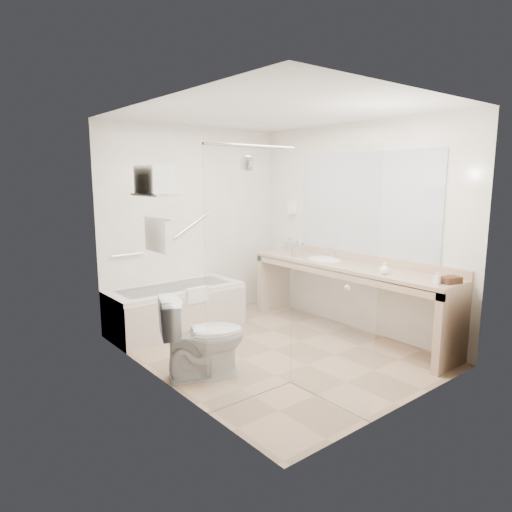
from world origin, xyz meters
TOP-DOWN VIEW (x-y plane):
  - floor at (0.00, 0.00)m, footprint 3.20×3.20m
  - ceiling at (0.00, 0.00)m, footprint 2.60×3.20m
  - wall_back at (0.00, 1.60)m, footprint 2.60×0.10m
  - wall_front at (0.00, -1.60)m, footprint 2.60×0.10m
  - wall_left at (-1.30, 0.00)m, footprint 0.10×3.20m
  - wall_right at (1.30, 0.00)m, footprint 0.10×3.20m
  - bathtub at (-0.50, 1.24)m, footprint 1.60×0.73m
  - grab_bar_short at (-0.95, 1.56)m, footprint 0.40×0.03m
  - grab_bar_long at (-0.05, 1.56)m, footprint 0.53×0.03m
  - shower_enclosure at (-0.63, -0.93)m, footprint 0.96×0.91m
  - towel_shelf at (-1.17, 0.35)m, footprint 0.24×0.55m
  - vanity_counter at (1.02, -0.15)m, footprint 0.55×2.70m
  - sink at (1.05, 0.25)m, footprint 0.40×0.52m
  - faucet at (1.20, 0.25)m, footprint 0.03×0.03m
  - mirror at (1.29, -0.15)m, footprint 0.02×2.00m
  - hairdryer_unit at (1.25, 1.05)m, footprint 0.08×0.10m
  - toilet at (-0.95, -0.08)m, footprint 0.90×0.71m
  - amenity_basket at (1.05, -1.40)m, footprint 0.22×0.17m
  - soap_bottle_a at (0.91, -1.33)m, footprint 0.06×0.12m
  - soap_bottle_b at (0.89, -0.75)m, footprint 0.10×0.13m
  - water_bottle_left at (0.95, 0.77)m, footprint 0.07×0.07m
  - water_bottle_mid at (0.94, 0.52)m, footprint 0.06×0.06m
  - water_bottle_right at (0.91, 0.59)m, footprint 0.06×0.06m
  - drinking_glass_near at (0.95, 1.00)m, footprint 0.08×0.08m
  - drinking_glass_far at (0.91, 0.65)m, footprint 0.09×0.09m

SIDE VIEW (x-z plane):
  - floor at x=0.00m, z-range 0.00..0.00m
  - bathtub at x=-0.50m, z-range -0.02..0.57m
  - toilet at x=-0.95m, z-range 0.00..0.77m
  - vanity_counter at x=1.02m, z-range 0.17..1.12m
  - sink at x=1.05m, z-range 0.75..0.89m
  - soap_bottle_a at x=0.91m, z-range 0.85..0.90m
  - amenity_basket at x=1.05m, z-range 0.85..0.91m
  - drinking_glass_far at x=0.91m, z-range 0.85..0.95m
  - soap_bottle_b at x=0.89m, z-range 0.85..0.95m
  - drinking_glass_near at x=0.95m, z-range 0.85..0.95m
  - faucet at x=1.20m, z-range 0.86..1.00m
  - water_bottle_mid at x=0.94m, z-range 0.84..1.03m
  - water_bottle_right at x=0.91m, z-range 0.84..1.05m
  - grab_bar_short at x=-0.95m, z-range 0.93..0.96m
  - water_bottle_left at x=0.95m, z-range 0.84..1.06m
  - shower_enclosure at x=-0.63m, z-range 0.01..2.12m
  - wall_back at x=0.00m, z-range 0.00..2.50m
  - wall_front at x=0.00m, z-range 0.00..2.50m
  - wall_left at x=-1.30m, z-range 0.00..2.50m
  - wall_right at x=1.30m, z-range 0.00..2.50m
  - grab_bar_long at x=-0.05m, z-range 1.09..1.41m
  - hairdryer_unit at x=1.25m, z-range 1.36..1.54m
  - mirror at x=1.29m, z-range 0.95..2.15m
  - towel_shelf at x=-1.17m, z-range 1.35..2.16m
  - ceiling at x=0.00m, z-range 2.45..2.55m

